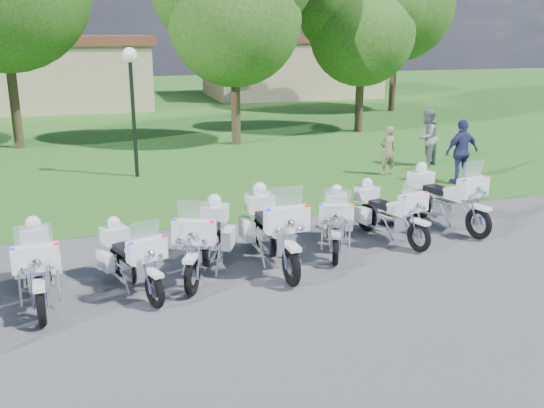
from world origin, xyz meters
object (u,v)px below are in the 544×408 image
object	(u,v)px
motorcycle_5	(272,228)
bystander_c	(462,152)
motorcycle_6	(336,220)
motorcycle_3	(131,257)
bystander_b	(427,138)
motorcycle_8	(444,197)
motorcycle_7	(388,211)
motorcycle_2	(37,264)
lamp_post	(131,80)
motorcycle_4	(206,239)
bystander_a	(388,151)

from	to	relation	value
motorcycle_5	bystander_c	world-z (taller)	bystander_c
motorcycle_6	motorcycle_3	bearing A→B (deg)	34.54
motorcycle_3	bystander_b	xyz separation A→B (m)	(10.29, 7.49, 0.36)
motorcycle_5	motorcycle_8	xyz separation A→B (m)	(4.53, 1.13, -0.04)
motorcycle_8	bystander_c	xyz separation A→B (m)	(2.73, 3.43, 0.25)
motorcycle_7	motorcycle_2	bearing A→B (deg)	-7.06
motorcycle_3	motorcycle_8	distance (m)	7.44
motorcycle_8	bystander_b	distance (m)	6.63
lamp_post	bystander_b	bearing A→B (deg)	-7.45
motorcycle_6	motorcycle_2	bearing A→B (deg)	31.41
bystander_c	motorcycle_5	bearing A→B (deg)	26.46
motorcycle_5	bystander_c	distance (m)	8.59
motorcycle_4	lamp_post	xyz separation A→B (m)	(-0.59, 8.34, 2.31)
motorcycle_7	motorcycle_8	world-z (taller)	motorcycle_8
motorcycle_6	motorcycle_7	bearing A→B (deg)	-146.63
motorcycle_5	bystander_b	bearing A→B (deg)	-138.14
motorcycle_7	motorcycle_4	bearing A→B (deg)	-5.83
bystander_a	bystander_c	size ratio (longest dim) A/B	0.81
motorcycle_3	bystander_b	bearing A→B (deg)	-163.64
motorcycle_8	bystander_a	xyz separation A→B (m)	(1.17, 5.07, 0.07)
motorcycle_4	motorcycle_5	bearing A→B (deg)	-152.02
motorcycle_5	lamp_post	size ratio (longest dim) A/B	0.67
motorcycle_3	motorcycle_8	bearing A→B (deg)	172.66
motorcycle_6	motorcycle_8	size ratio (longest dim) A/B	0.84
motorcycle_4	motorcycle_7	distance (m)	4.25
motorcycle_5	bystander_a	world-z (taller)	motorcycle_5
motorcycle_2	bystander_a	distance (m)	11.99
motorcycle_7	motorcycle_3	bearing A→B (deg)	-4.57
motorcycle_5	bystander_c	xyz separation A→B (m)	(7.27, 4.57, 0.21)
lamp_post	motorcycle_7	bearing A→B (deg)	-57.81
motorcycle_8	bystander_b	size ratio (longest dim) A/B	1.29
motorcycle_3	bystander_a	size ratio (longest dim) A/B	1.34
motorcycle_6	bystander_c	world-z (taller)	bystander_c
motorcycle_5	bystander_a	xyz separation A→B (m)	(5.70, 6.21, 0.03)
motorcycle_2	motorcycle_4	world-z (taller)	motorcycle_4
bystander_a	motorcycle_5	bearing A→B (deg)	46.05
motorcycle_3	motorcycle_5	bearing A→B (deg)	169.76
motorcycle_4	motorcycle_6	size ratio (longest dim) A/B	1.09
lamp_post	bystander_b	world-z (taller)	lamp_post
bystander_a	bystander_b	distance (m)	2.04
motorcycle_3	bystander_c	size ratio (longest dim) A/B	1.08
motorcycle_8	bystander_b	world-z (taller)	bystander_b
motorcycle_7	bystander_a	xyz separation A→B (m)	(2.84, 5.52, 0.14)
motorcycle_8	lamp_post	size ratio (longest dim) A/B	0.63
motorcycle_7	motorcycle_8	xyz separation A→B (m)	(1.68, 0.45, 0.08)
motorcycle_2	motorcycle_5	world-z (taller)	motorcycle_5
bystander_b	motorcycle_7	bearing A→B (deg)	22.69
motorcycle_5	motorcycle_6	bearing A→B (deg)	-165.17
motorcycle_2	motorcycle_5	distance (m)	4.30
motorcycle_8	bystander_b	bearing A→B (deg)	-130.73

